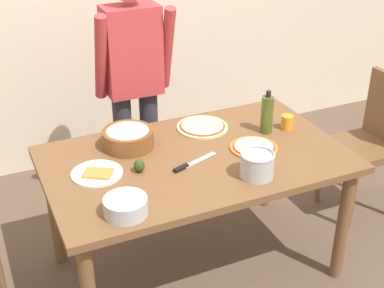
{
  "coord_description": "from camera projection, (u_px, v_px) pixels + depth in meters",
  "views": [
    {
      "loc": [
        -1.04,
        -2.27,
        2.18
      ],
      "look_at": [
        0.0,
        0.05,
        0.81
      ],
      "focal_mm": 50.41,
      "sensor_mm": 36.0,
      "label": 1
    }
  ],
  "objects": [
    {
      "name": "olive_oil_bottle",
      "position": [
        267.0,
        114.0,
        3.07
      ],
      "size": [
        0.07,
        0.07,
        0.26
      ],
      "color": "#47561E",
      "rests_on": "dining_table"
    },
    {
      "name": "popcorn_bowl",
      "position": [
        128.0,
        137.0,
        2.94
      ],
      "size": [
        0.28,
        0.28,
        0.11
      ],
      "color": "brown",
      "rests_on": "dining_table"
    },
    {
      "name": "steel_pot",
      "position": [
        257.0,
        165.0,
        2.66
      ],
      "size": [
        0.17,
        0.17,
        0.13
      ],
      "color": "#B7B7BC",
      "rests_on": "dining_table"
    },
    {
      "name": "avocado",
      "position": [
        139.0,
        166.0,
        2.72
      ],
      "size": [
        0.06,
        0.06,
        0.07
      ],
      "primitive_type": "ellipsoid",
      "color": "#2D4219",
      "rests_on": "dining_table"
    },
    {
      "name": "chef_knife",
      "position": [
        190.0,
        164.0,
        2.78
      ],
      "size": [
        0.28,
        0.12,
        0.02
      ],
      "color": "silver",
      "rests_on": "dining_table"
    },
    {
      "name": "mixing_bowl_steel",
      "position": [
        126.0,
        206.0,
        2.4
      ],
      "size": [
        0.2,
        0.2,
        0.08
      ],
      "color": "#B7B7BC",
      "rests_on": "dining_table"
    },
    {
      "name": "dining_table",
      "position": [
        196.0,
        171.0,
        2.91
      ],
      "size": [
        1.6,
        0.96,
        0.76
      ],
      "color": "brown",
      "rests_on": "ground"
    },
    {
      "name": "plate_with_slice",
      "position": [
        97.0,
        173.0,
        2.7
      ],
      "size": [
        0.26,
        0.26,
        0.02
      ],
      "color": "white",
      "rests_on": "dining_table"
    },
    {
      "name": "person_cook",
      "position": [
        134.0,
        79.0,
        3.36
      ],
      "size": [
        0.49,
        0.25,
        1.62
      ],
      "color": "#2D2D38",
      "rests_on": "ground"
    },
    {
      "name": "pizza_cooked_on_tray",
      "position": [
        254.0,
        147.0,
        2.94
      ],
      "size": [
        0.26,
        0.26,
        0.02
      ],
      "color": "#C67A33",
      "rests_on": "dining_table"
    },
    {
      "name": "chair_wooden_right",
      "position": [
        372.0,
        137.0,
        3.54
      ],
      "size": [
        0.4,
        0.4,
        0.95
      ],
      "color": "brown",
      "rests_on": "ground"
    },
    {
      "name": "pizza_raw_on_board",
      "position": [
        202.0,
        127.0,
        3.16
      ],
      "size": [
        0.3,
        0.3,
        0.02
      ],
      "color": "beige",
      "rests_on": "dining_table"
    },
    {
      "name": "cup_orange",
      "position": [
        287.0,
        122.0,
        3.14
      ],
      "size": [
        0.07,
        0.07,
        0.08
      ],
      "primitive_type": "cylinder",
      "color": "orange",
      "rests_on": "dining_table"
    },
    {
      "name": "ground",
      "position": [
        195.0,
        266.0,
        3.23
      ],
      "size": [
        8.0,
        8.0,
        0.0
      ],
      "primitive_type": "plane",
      "color": "brown"
    }
  ]
}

